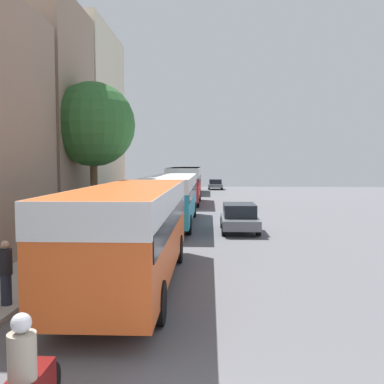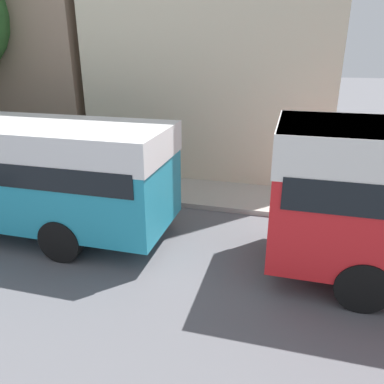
{
  "view_description": "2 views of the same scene",
  "coord_description": "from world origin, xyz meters",
  "px_view_note": "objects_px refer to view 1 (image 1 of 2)",
  "views": [
    {
      "loc": [
        0.59,
        -4.11,
        3.61
      ],
      "look_at": [
        -0.68,
        26.5,
        1.5
      ],
      "focal_mm": 40.0,
      "sensor_mm": 36.0,
      "label": 1
    },
    {
      "loc": [
        5.87,
        28.65,
        4.5
      ],
      "look_at": [
        -1.55,
        26.65,
        1.52
      ],
      "focal_mm": 35.0,
      "sensor_mm": 36.0,
      "label": 2
    }
  ],
  "objects_px": {
    "car_far_curb": "(239,217)",
    "pedestrian_near_curb": "(6,272)",
    "bus_lead": "(132,221)",
    "car_crossing": "(215,184)",
    "bus_third_in_line": "(185,180)",
    "bus_rear": "(189,176)",
    "bus_following": "(172,193)"
  },
  "relations": [
    {
      "from": "bus_following",
      "to": "bus_rear",
      "type": "height_order",
      "value": "bus_rear"
    },
    {
      "from": "bus_following",
      "to": "car_far_curb",
      "type": "bearing_deg",
      "value": -33.23
    },
    {
      "from": "bus_lead",
      "to": "bus_third_in_line",
      "type": "bearing_deg",
      "value": 89.82
    },
    {
      "from": "bus_third_in_line",
      "to": "car_far_curb",
      "type": "height_order",
      "value": "bus_third_in_line"
    },
    {
      "from": "car_far_curb",
      "to": "pedestrian_near_curb",
      "type": "relative_size",
      "value": 2.61
    },
    {
      "from": "bus_third_in_line",
      "to": "bus_rear",
      "type": "height_order",
      "value": "bus_third_in_line"
    },
    {
      "from": "bus_following",
      "to": "pedestrian_near_curb",
      "type": "relative_size",
      "value": 6.97
    },
    {
      "from": "bus_following",
      "to": "pedestrian_near_curb",
      "type": "height_order",
      "value": "bus_following"
    },
    {
      "from": "bus_rear",
      "to": "pedestrian_near_curb",
      "type": "bearing_deg",
      "value": -93.52
    },
    {
      "from": "bus_third_in_line",
      "to": "pedestrian_near_curb",
      "type": "xyz_separation_m",
      "value": [
        -2.78,
        -27.07,
        -1.09
      ]
    },
    {
      "from": "bus_lead",
      "to": "car_crossing",
      "type": "distance_m",
      "value": 45.5
    },
    {
      "from": "bus_third_in_line",
      "to": "car_crossing",
      "type": "relative_size",
      "value": 2.4
    },
    {
      "from": "bus_third_in_line",
      "to": "bus_rear",
      "type": "distance_m",
      "value": 13.43
    },
    {
      "from": "bus_rear",
      "to": "car_crossing",
      "type": "height_order",
      "value": "bus_rear"
    },
    {
      "from": "bus_lead",
      "to": "car_crossing",
      "type": "xyz_separation_m",
      "value": [
        3.0,
        45.39,
        -1.18
      ]
    },
    {
      "from": "bus_third_in_line",
      "to": "car_far_curb",
      "type": "distance_m",
      "value": 15.38
    },
    {
      "from": "bus_following",
      "to": "bus_rear",
      "type": "xyz_separation_m",
      "value": [
        -0.28,
        25.86,
        0.12
      ]
    },
    {
      "from": "car_far_curb",
      "to": "pedestrian_near_curb",
      "type": "xyz_separation_m",
      "value": [
        -6.49,
        -12.2,
        0.2
      ]
    },
    {
      "from": "bus_lead",
      "to": "bus_following",
      "type": "xyz_separation_m",
      "value": [
        0.07,
        12.41,
        -0.04
      ]
    },
    {
      "from": "bus_rear",
      "to": "car_crossing",
      "type": "xyz_separation_m",
      "value": [
        3.21,
        7.11,
        -1.26
      ]
    },
    {
      "from": "bus_rear",
      "to": "pedestrian_near_curb",
      "type": "height_order",
      "value": "bus_rear"
    },
    {
      "from": "bus_rear",
      "to": "car_crossing",
      "type": "distance_m",
      "value": 7.91
    },
    {
      "from": "bus_lead",
      "to": "car_far_curb",
      "type": "bearing_deg",
      "value": 69.21
    },
    {
      "from": "bus_rear",
      "to": "car_far_curb",
      "type": "xyz_separation_m",
      "value": [
        4.0,
        -28.3,
        -1.22
      ]
    },
    {
      "from": "bus_lead",
      "to": "pedestrian_near_curb",
      "type": "xyz_separation_m",
      "value": [
        -2.7,
        -2.23,
        -0.94
      ]
    },
    {
      "from": "bus_lead",
      "to": "car_crossing",
      "type": "height_order",
      "value": "bus_lead"
    },
    {
      "from": "car_crossing",
      "to": "pedestrian_near_curb",
      "type": "height_order",
      "value": "pedestrian_near_curb"
    },
    {
      "from": "car_far_curb",
      "to": "pedestrian_near_curb",
      "type": "bearing_deg",
      "value": -118.01
    },
    {
      "from": "bus_following",
      "to": "bus_lead",
      "type": "bearing_deg",
      "value": -90.33
    },
    {
      "from": "bus_lead",
      "to": "pedestrian_near_curb",
      "type": "relative_size",
      "value": 6.09
    },
    {
      "from": "bus_lead",
      "to": "bus_rear",
      "type": "relative_size",
      "value": 0.97
    },
    {
      "from": "car_crossing",
      "to": "car_far_curb",
      "type": "relative_size",
      "value": 0.93
    }
  ]
}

